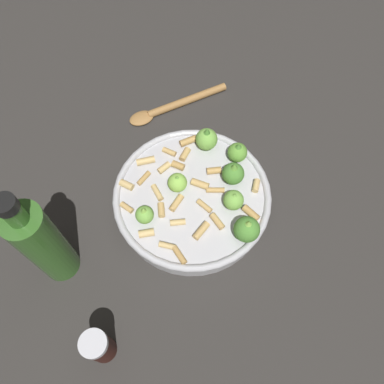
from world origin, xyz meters
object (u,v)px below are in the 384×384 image
object	(u,v)px
cooking_pan	(194,198)
olive_oil_bottle	(43,243)
pepper_shaker	(99,347)
wooden_spoon	(173,106)

from	to	relation	value
cooking_pan	olive_oil_bottle	xyz separation A→B (m)	(-0.25, -0.03, 0.07)
pepper_shaker	olive_oil_bottle	bearing A→B (deg)	103.54
cooking_pan	pepper_shaker	distance (m)	0.29
cooking_pan	pepper_shaker	size ratio (longest dim) A/B	3.20
cooking_pan	wooden_spoon	bearing A→B (deg)	82.35
cooking_pan	olive_oil_bottle	size ratio (longest dim) A/B	1.15
cooking_pan	wooden_spoon	size ratio (longest dim) A/B	1.25
wooden_spoon	pepper_shaker	bearing A→B (deg)	-119.85
olive_oil_bottle	wooden_spoon	distance (m)	0.40
cooking_pan	wooden_spoon	distance (m)	0.24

